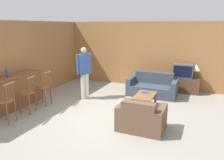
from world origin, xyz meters
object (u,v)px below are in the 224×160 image
object	(u,v)px
bar_chair_mid	(27,94)
couch_far	(152,88)
person_by_window	(84,70)
armchair_near	(141,119)
book_on_table	(145,92)
bar_chair_near	(6,102)
tv	(183,71)
bottle	(6,72)
coffee_table	(145,97)
table_lamp	(196,68)
tv_unit	(182,85)
bar_chair_far	(44,88)

from	to	relation	value
bar_chair_mid	couch_far	distance (m)	4.18
person_by_window	armchair_near	bearing A→B (deg)	-32.00
armchair_near	book_on_table	world-z (taller)	armchair_near
bar_chair_near	tv	distance (m)	5.95
bottle	coffee_table	bearing A→B (deg)	25.07
coffee_table	couch_far	bearing A→B (deg)	93.37
table_lamp	person_by_window	world-z (taller)	person_by_window
tv	bottle	size ratio (longest dim) A/B	2.42
tv_unit	armchair_near	bearing A→B (deg)	-99.21
bar_chair_near	armchair_near	bearing A→B (deg)	16.67
bar_chair_near	bar_chair_far	size ratio (longest dim) A/B	1.00
coffee_table	person_by_window	world-z (taller)	person_by_window
bar_chair_mid	person_by_window	world-z (taller)	person_by_window
bar_chair_far	bottle	size ratio (longest dim) A/B	3.69
couch_far	book_on_table	size ratio (longest dim) A/B	6.72
tv	person_by_window	size ratio (longest dim) A/B	0.40
tv	bottle	xyz separation A→B (m)	(-4.49, -3.86, 0.32)
bar_chair_far	tv_unit	xyz separation A→B (m)	(3.85, 3.10, -0.27)
bar_chair_far	armchair_near	bearing A→B (deg)	-7.92
couch_far	armchair_near	distance (m)	2.78
tv_unit	book_on_table	bearing A→B (deg)	-115.16
bar_chair_far	tv	xyz separation A→B (m)	(3.85, 3.10, 0.27)
tv_unit	table_lamp	size ratio (longest dim) A/B	2.40
tv_unit	tv	world-z (taller)	tv
bar_chair_mid	tv	xyz separation A→B (m)	(3.85, 3.79, 0.27)
couch_far	book_on_table	world-z (taller)	couch_far
bar_chair_near	bar_chair_mid	bearing A→B (deg)	90.00
bar_chair_mid	bottle	size ratio (longest dim) A/B	3.69
tv	book_on_table	xyz separation A→B (m)	(-0.91, -1.93, -0.39)
bar_chair_far	bottle	bearing A→B (deg)	-130.51
bar_chair_mid	armchair_near	world-z (taller)	bar_chair_mid
bar_chair_near	coffee_table	bearing A→B (deg)	38.51
bar_chair_mid	coffee_table	world-z (taller)	bar_chair_mid
bar_chair_near	person_by_window	size ratio (longest dim) A/B	0.61
couch_far	table_lamp	size ratio (longest dim) A/B	3.33
tv	bottle	distance (m)	5.93
armchair_near	tv_unit	world-z (taller)	armchair_near
bottle	bar_chair_near	bearing A→B (deg)	-46.27
couch_far	table_lamp	xyz separation A→B (m)	(1.39, 0.80, 0.68)
armchair_near	coffee_table	distance (m)	1.43
bar_chair_far	tv	bearing A→B (deg)	38.88
bar_chair_mid	person_by_window	xyz separation A→B (m)	(0.85, 1.75, 0.43)
book_on_table	person_by_window	world-z (taller)	person_by_window
bar_chair_near	tv_unit	distance (m)	5.95
bar_chair_far	coffee_table	bearing A→B (deg)	17.52
couch_far	armchair_near	xyz separation A→B (m)	(0.36, -2.75, -0.00)
bottle	table_lamp	xyz separation A→B (m)	(4.94, 3.86, -0.18)
coffee_table	table_lamp	size ratio (longest dim) A/B	1.87
person_by_window	bottle	bearing A→B (deg)	-129.67
bar_chair_far	bottle	distance (m)	1.16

